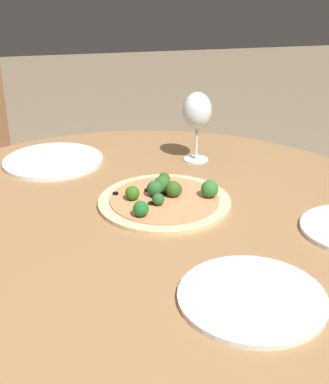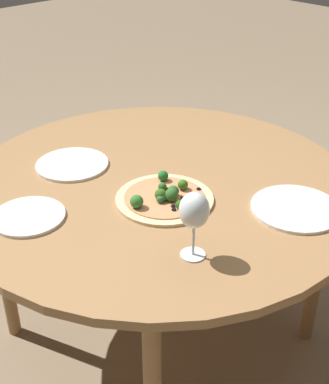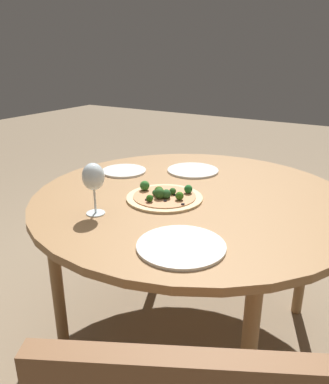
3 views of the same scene
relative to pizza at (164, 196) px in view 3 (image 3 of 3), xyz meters
name	(u,v)px [view 3 (image 3 of 3)]	position (x,y,z in m)	size (l,w,h in m)	color
ground_plane	(189,330)	(-0.11, 0.08, -0.72)	(12.00, 12.00, 0.00)	#847056
dining_table	(192,206)	(-0.11, 0.08, -0.07)	(1.33, 1.33, 0.71)	olive
pizza	(164,196)	(0.00, 0.00, 0.00)	(0.31, 0.31, 0.06)	#DBBC89
wine_glass	(93,178)	(0.26, -0.14, 0.13)	(0.08, 0.08, 0.19)	silver
plate_near	(193,170)	(-0.40, -0.07, -0.01)	(0.25, 0.25, 0.01)	silver
plate_far	(181,246)	(0.32, 0.25, -0.01)	(0.27, 0.27, 0.01)	silver
plate_side	(124,171)	(-0.21, -0.36, -0.01)	(0.22, 0.22, 0.01)	silver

